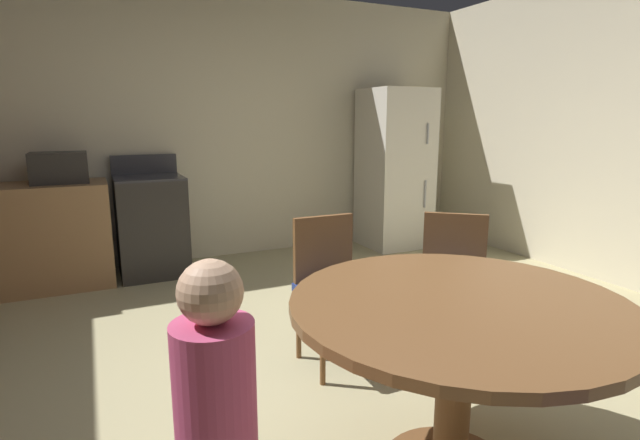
# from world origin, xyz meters

# --- Properties ---
(ground_plane) EXTENTS (14.00, 14.00, 0.00)m
(ground_plane) POSITION_xyz_m (0.00, 0.00, 0.00)
(ground_plane) COLOR tan
(wall_back) EXTENTS (6.20, 0.12, 2.70)m
(wall_back) POSITION_xyz_m (0.00, 2.99, 1.35)
(wall_back) COLOR beige
(wall_back) RESTS_ON ground
(oven_range) EXTENTS (0.60, 0.60, 1.10)m
(oven_range) POSITION_xyz_m (-0.69, 2.59, 0.47)
(oven_range) COLOR #2D2B28
(oven_range) RESTS_ON ground
(refrigerator) EXTENTS (0.68, 0.68, 1.76)m
(refrigerator) POSITION_xyz_m (1.95, 2.54, 0.88)
(refrigerator) COLOR silver
(refrigerator) RESTS_ON ground
(microwave) EXTENTS (0.44, 0.32, 0.26)m
(microwave) POSITION_xyz_m (-1.40, 2.59, 1.03)
(microwave) COLOR #2D2B28
(microwave) RESTS_ON kitchen_counter
(dining_table) EXTENTS (1.30, 1.30, 0.76)m
(dining_table) POSITION_xyz_m (0.07, -0.73, 0.61)
(dining_table) COLOR brown
(dining_table) RESTS_ON ground
(chair_northeast) EXTENTS (0.56, 0.56, 0.87)m
(chair_northeast) POSITION_xyz_m (0.77, 0.11, 0.50)
(chair_northeast) COLOR brown
(chair_northeast) RESTS_ON ground
(chair_north) EXTENTS (0.40, 0.40, 0.87)m
(chair_north) POSITION_xyz_m (0.07, 0.36, 0.50)
(chair_north) COLOR brown
(chair_north) RESTS_ON ground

